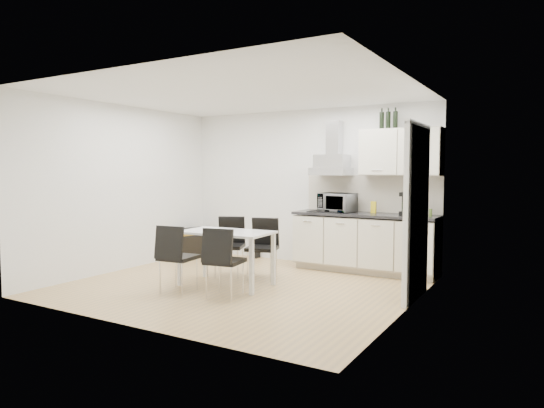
# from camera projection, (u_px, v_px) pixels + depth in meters

# --- Properties ---
(ground) EXTENTS (4.50, 4.50, 0.00)m
(ground) POSITION_uv_depth(u_px,v_px,m) (242.00, 286.00, 6.63)
(ground) COLOR tan
(ground) RESTS_ON ground
(wall_back) EXTENTS (4.50, 0.10, 2.60)m
(wall_back) POSITION_uv_depth(u_px,v_px,m) (307.00, 187.00, 8.26)
(wall_back) COLOR white
(wall_back) RESTS_ON ground
(wall_front) EXTENTS (4.50, 0.10, 2.60)m
(wall_front) POSITION_uv_depth(u_px,v_px,m) (129.00, 198.00, 4.81)
(wall_front) COLOR white
(wall_front) RESTS_ON ground
(wall_left) EXTENTS (0.10, 4.00, 2.60)m
(wall_left) POSITION_uv_depth(u_px,v_px,m) (123.00, 188.00, 7.67)
(wall_left) COLOR white
(wall_left) RESTS_ON ground
(wall_right) EXTENTS (0.10, 4.00, 2.60)m
(wall_right) POSITION_uv_depth(u_px,v_px,m) (409.00, 195.00, 5.40)
(wall_right) COLOR white
(wall_right) RESTS_ON ground
(ceiling) EXTENTS (4.50, 4.50, 0.00)m
(ceiling) POSITION_uv_depth(u_px,v_px,m) (241.00, 94.00, 6.44)
(ceiling) COLOR white
(ceiling) RESTS_ON wall_back
(doorway) EXTENTS (0.08, 1.04, 2.10)m
(doorway) POSITION_uv_depth(u_px,v_px,m) (417.00, 214.00, 5.92)
(doorway) COLOR white
(doorway) RESTS_ON ground
(kitchenette) EXTENTS (2.22, 0.64, 2.52)m
(kitchenette) POSITION_uv_depth(u_px,v_px,m) (368.00, 219.00, 7.47)
(kitchenette) COLOR beige
(kitchenette) RESTS_ON ground
(dining_table) EXTENTS (1.27, 0.77, 0.75)m
(dining_table) POSITION_uv_depth(u_px,v_px,m) (226.00, 238.00, 6.62)
(dining_table) COLOR white
(dining_table) RESTS_ON ground
(chair_far_left) EXTENTS (0.59, 0.63, 0.88)m
(chair_far_left) POSITION_uv_depth(u_px,v_px,m) (229.00, 247.00, 7.21)
(chair_far_left) COLOR black
(chair_far_left) RESTS_ON ground
(chair_far_right) EXTENTS (0.56, 0.60, 0.88)m
(chair_far_right) POSITION_uv_depth(u_px,v_px,m) (262.00, 249.00, 7.01)
(chair_far_right) COLOR black
(chair_far_right) RESTS_ON ground
(chair_near_left) EXTENTS (0.49, 0.54, 0.88)m
(chair_near_left) POSITION_uv_depth(u_px,v_px,m) (179.00, 258.00, 6.28)
(chair_near_left) COLOR black
(chair_near_left) RESTS_ON ground
(chair_near_right) EXTENTS (0.51, 0.56, 0.88)m
(chair_near_right) POSITION_uv_depth(u_px,v_px,m) (225.00, 262.00, 6.02)
(chair_near_right) COLOR black
(chair_near_right) RESTS_ON ground
(guitar_amp) EXTENTS (0.42, 0.66, 0.52)m
(guitar_amp) POSITION_uv_depth(u_px,v_px,m) (190.00, 242.00, 8.89)
(guitar_amp) COLOR black
(guitar_amp) RESTS_ON ground
(floor_speaker) EXTENTS (0.16, 0.14, 0.26)m
(floor_speaker) POSITION_uv_depth(u_px,v_px,m) (255.00, 251.00, 8.75)
(floor_speaker) COLOR black
(floor_speaker) RESTS_ON ground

